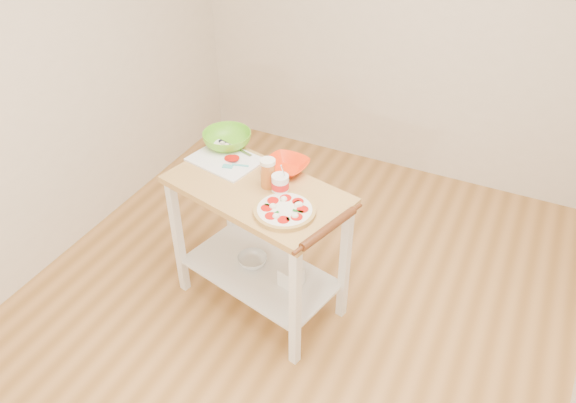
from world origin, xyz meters
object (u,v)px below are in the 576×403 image
at_px(cutting_board, 226,159).
at_px(knife, 231,146).
at_px(shelf_glass_bowl, 252,260).
at_px(rolling_pin, 329,229).
at_px(prep_island, 258,224).
at_px(orange_bowl, 286,166).
at_px(shelf_bin, 291,276).
at_px(spatula, 234,166).
at_px(beer_pint, 268,173).
at_px(green_bowl, 227,139).
at_px(pizza, 285,210).
at_px(yogurt_tub, 280,184).

distance_m(cutting_board, knife, 0.14).
bearing_deg(shelf_glass_bowl, knife, 135.81).
relative_size(knife, rolling_pin, 0.67).
height_order(prep_island, cutting_board, cutting_board).
bearing_deg(orange_bowl, shelf_bin, -58.13).
xyz_separation_m(spatula, shelf_glass_bowl, (0.14, -0.08, -0.63)).
distance_m(beer_pint, shelf_glass_bowl, 0.71).
distance_m(spatula, rolling_pin, 0.78).
height_order(rolling_pin, shelf_bin, rolling_pin).
bearing_deg(orange_bowl, green_bowl, 168.96).
xyz_separation_m(knife, green_bowl, (-0.03, 0.02, 0.03)).
bearing_deg(spatula, prep_island, -43.13).
relative_size(pizza, shelf_glass_bowl, 1.75).
bearing_deg(orange_bowl, prep_island, -108.19).
relative_size(orange_bowl, yogurt_tub, 1.22).
distance_m(knife, orange_bowl, 0.42).
bearing_deg(knife, orange_bowl, 7.65).
relative_size(cutting_board, knife, 1.69).
bearing_deg(pizza, cutting_board, 150.62).
bearing_deg(green_bowl, beer_pint, -32.60).
bearing_deg(green_bowl, pizza, -36.18).
xyz_separation_m(beer_pint, shelf_glass_bowl, (-0.13, -0.00, -0.70)).
height_order(knife, shelf_bin, knife).
xyz_separation_m(cutting_board, knife, (-0.04, 0.13, 0.01)).
xyz_separation_m(pizza, green_bowl, (-0.62, 0.45, 0.03)).
bearing_deg(shelf_glass_bowl, spatula, 149.41).
bearing_deg(beer_pint, pizza, -43.10).
relative_size(cutting_board, orange_bowl, 1.82).
xyz_separation_m(green_bowl, shelf_glass_bowl, (0.30, -0.28, -0.66)).
distance_m(spatula, shelf_bin, 0.75).
height_order(pizza, rolling_pin, pizza).
xyz_separation_m(spatula, yogurt_tub, (0.35, -0.11, 0.04)).
bearing_deg(pizza, knife, 143.33).
height_order(knife, beer_pint, beer_pint).
xyz_separation_m(orange_bowl, shelf_bin, (0.15, -0.24, -0.61)).
relative_size(orange_bowl, rolling_pin, 0.62).
height_order(pizza, spatula, pizza).
bearing_deg(orange_bowl, pizza, -65.03).
bearing_deg(orange_bowl, beer_pint, -96.60).
relative_size(yogurt_tub, shelf_glass_bowl, 1.08).
bearing_deg(prep_island, shelf_glass_bowl, 154.04).
bearing_deg(green_bowl, prep_island, -39.90).
relative_size(prep_island, pizza, 3.42).
bearing_deg(knife, prep_island, -23.69).
xyz_separation_m(knife, rolling_pin, (0.85, -0.48, 0.01)).
distance_m(pizza, rolling_pin, 0.27).
bearing_deg(knife, rolling_pin, -12.21).
height_order(beer_pint, shelf_glass_bowl, beer_pint).
relative_size(pizza, cutting_board, 0.73).
height_order(cutting_board, shelf_bin, cutting_board).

